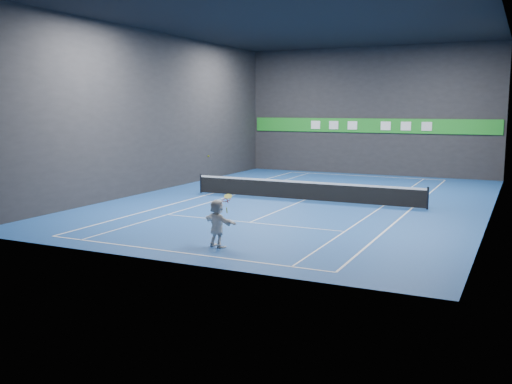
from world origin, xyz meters
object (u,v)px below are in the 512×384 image
at_px(tennis_ball, 208,156).
at_px(tennis_net, 304,190).
at_px(player, 217,223).
at_px(tennis_racket, 227,201).

height_order(tennis_ball, tennis_net, tennis_ball).
xyz_separation_m(tennis_ball, tennis_net, (-0.50, 10.58, -2.57)).
distance_m(player, tennis_net, 10.71).
height_order(tennis_net, tennis_racket, tennis_racket).
bearing_deg(tennis_net, player, -85.37).
bearing_deg(tennis_net, tennis_racket, -83.51).
xyz_separation_m(player, tennis_ball, (-0.37, 0.09, 2.28)).
height_order(player, tennis_net, player).
relative_size(tennis_ball, tennis_racket, 0.10).
bearing_deg(player, tennis_net, -63.81).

